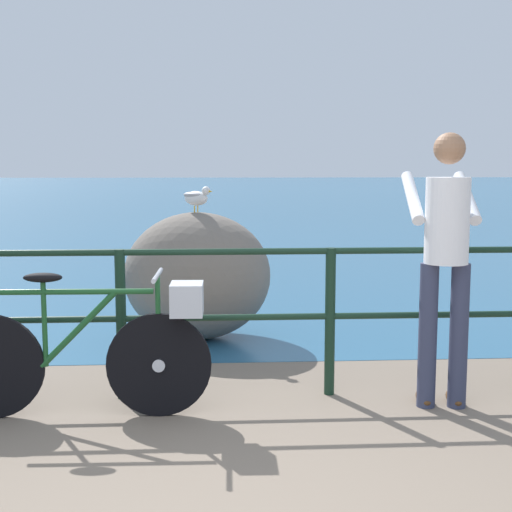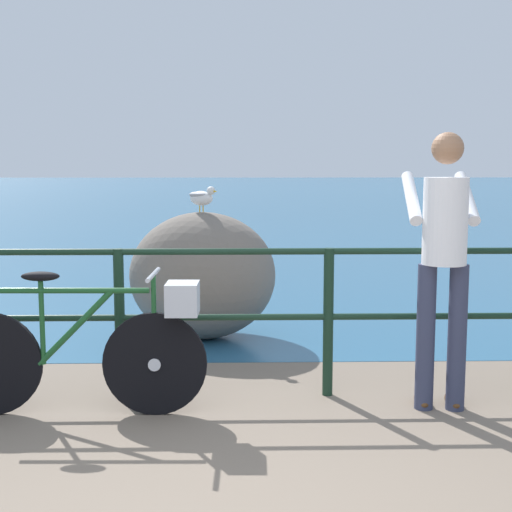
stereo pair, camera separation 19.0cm
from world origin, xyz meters
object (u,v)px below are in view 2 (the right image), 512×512
at_px(bicycle, 96,343).
at_px(person_at_railing, 443,257).
at_px(breakwater_boulder_main, 203,276).
at_px(seagull, 202,197).

distance_m(bicycle, person_at_railing, 2.27).
xyz_separation_m(bicycle, breakwater_boulder_main, (0.57, 2.01, 0.11)).
xyz_separation_m(bicycle, seagull, (0.57, 2.00, 0.83)).
bearing_deg(seagull, person_at_railing, -8.97).
distance_m(person_at_railing, seagull, 2.55).
relative_size(person_at_railing, seagull, 5.91).
relative_size(person_at_railing, breakwater_boulder_main, 1.34).
height_order(person_at_railing, breakwater_boulder_main, person_at_railing).
distance_m(person_at_railing, breakwater_boulder_main, 2.57).
distance_m(bicycle, seagull, 2.24).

